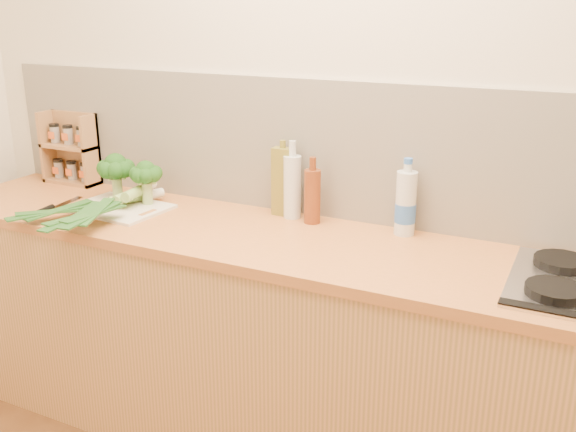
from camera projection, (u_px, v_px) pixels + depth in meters
name	position (u px, v px, depth m)	size (l,w,h in m)	color
room_shell	(332.00, 151.00, 2.48)	(3.50, 3.50, 3.50)	beige
counter	(299.00, 349.00, 2.46)	(3.20, 0.62, 0.90)	tan
chopping_board	(119.00, 208.00, 2.66)	(0.39, 0.29, 0.01)	#EEE8CF
broccoli_left	(116.00, 168.00, 2.73)	(0.16, 0.16, 0.20)	#95B066
broccoli_right	(146.00, 174.00, 2.65)	(0.14, 0.14, 0.19)	#95B066
leek_front	(106.00, 202.00, 2.64)	(0.34, 0.59, 0.04)	white
leek_mid	(113.00, 202.00, 2.58)	(0.11, 0.65, 0.04)	white
leek_back	(122.00, 199.00, 2.56)	(0.15, 0.63, 0.04)	white
chefs_knife	(49.00, 209.00, 2.64)	(0.06, 0.31, 0.02)	silver
spice_rack	(72.00, 152.00, 3.02)	(0.28, 0.11, 0.33)	#AF754B
oil_tin	(283.00, 181.00, 2.55)	(0.08, 0.05, 0.30)	olive
glass_bottle	(292.00, 186.00, 2.52)	(0.07, 0.07, 0.31)	silver
amber_bottle	(312.00, 195.00, 2.46)	(0.06, 0.06, 0.26)	brown
water_bottle	(406.00, 205.00, 2.34)	(0.08, 0.08, 0.27)	silver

